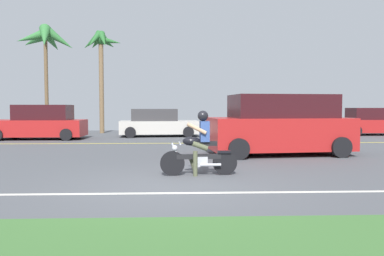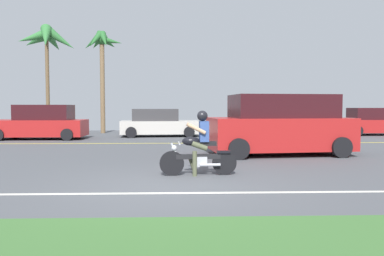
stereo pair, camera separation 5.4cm
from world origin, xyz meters
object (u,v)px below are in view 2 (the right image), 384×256
Objects in this scene: parked_car_1 at (158,123)px; palm_tree_1 at (46,42)px; parked_car_3 at (376,122)px; parked_car_2 at (264,123)px; motorcyclist at (199,148)px; suv_nearby at (280,126)px; parked_car_0 at (41,123)px; palm_tree_0 at (102,49)px.

palm_tree_1 reaches higher than parked_car_1.
parked_car_3 is 0.66× the size of palm_tree_1.
motorcyclist is at bearing -109.27° from parked_car_2.
suv_nearby reaches higher than motorcyclist.
parked_car_0 is at bearing 125.86° from motorcyclist.
motorcyclist is 0.42× the size of parked_car_1.
parked_car_1 is (-1.56, 11.48, 0.06)m from motorcyclist.
parked_car_0 is 6.32m from palm_tree_0.
motorcyclist is at bearing -59.65° from palm_tree_1.
palm_tree_1 is at bearing 177.38° from palm_tree_0.
parked_car_0 reaches higher than motorcyclist.
palm_tree_0 reaches higher than parked_car_3.
motorcyclist is 4.65m from suv_nearby.
parked_car_3 is (10.56, 12.09, 0.09)m from motorcyclist.
motorcyclist is 12.24m from parked_car_0.
parked_car_2 is (4.26, 12.20, 0.04)m from motorcyclist.
parked_car_2 is 0.67× the size of palm_tree_1.
motorcyclist is 11.58m from parked_car_1.
palm_tree_1 reaches higher than parked_car_2.
suv_nearby reaches higher than parked_car_1.
parked_car_3 is at bearing 6.98° from parked_car_0.
suv_nearby is 16.07m from palm_tree_1.
parked_car_0 reaches higher than parked_car_2.
parked_car_0 is 17.86m from parked_car_3.
parked_car_2 is 6.30m from parked_car_3.
parked_car_1 is 5.87m from parked_car_2.
suv_nearby reaches higher than parked_car_2.
palm_tree_0 is 3.34m from palm_tree_1.
parked_car_2 is 0.71× the size of palm_tree_0.
palm_tree_0 is at bearing 127.03° from suv_nearby.
parked_car_3 is 0.70× the size of palm_tree_0.
parked_car_0 is at bearing 147.98° from suv_nearby.
parked_car_0 is 1.04× the size of parked_car_1.
suv_nearby is (2.85, 3.65, 0.33)m from motorcyclist.
suv_nearby is 11.43m from parked_car_3.
palm_tree_1 reaches higher than parked_car_0.
palm_tree_0 reaches higher than suv_nearby.
palm_tree_0 is 0.94× the size of palm_tree_1.
palm_tree_0 is at bearing 63.10° from parked_car_0.
motorcyclist is at bearing -131.13° from parked_car_3.
parked_car_2 is (1.41, 8.55, -0.28)m from suv_nearby.
parked_car_2 is (11.44, 2.28, -0.11)m from parked_car_0.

